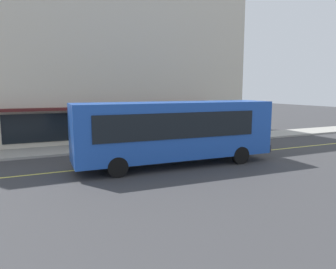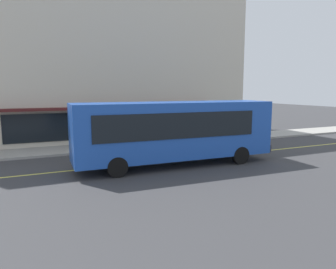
% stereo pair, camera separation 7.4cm
% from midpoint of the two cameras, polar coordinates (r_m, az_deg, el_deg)
% --- Properties ---
extents(ground, '(120.00, 120.00, 0.00)m').
position_cam_midpoint_polar(ground, '(18.37, -1.28, -4.93)').
color(ground, '#38383A').
extents(sidewalk, '(80.00, 3.14, 0.15)m').
position_cam_midpoint_polar(sidewalk, '(23.39, -6.53, -1.93)').
color(sidewalk, '#9E9B93').
rests_on(sidewalk, ground).
extents(lane_centre_stripe, '(36.00, 0.16, 0.01)m').
position_cam_midpoint_polar(lane_centre_stripe, '(18.37, -1.28, -4.92)').
color(lane_centre_stripe, '#D8D14C').
rests_on(lane_centre_stripe, ground).
extents(storefront_building, '(24.72, 10.50, 14.05)m').
position_cam_midpoint_polar(storefront_building, '(29.18, -13.03, 13.62)').
color(storefront_building, beige).
rests_on(storefront_building, ground).
extents(bus, '(11.20, 2.88, 3.50)m').
position_cam_midpoint_polar(bus, '(17.14, 1.57, 0.86)').
color(bus, '#1E4CAD').
rests_on(bus, ground).
extents(car_white, '(4.37, 2.00, 1.52)m').
position_cam_midpoint_polar(car_white, '(22.24, 4.12, -0.68)').
color(car_white, white).
rests_on(car_white, ground).
extents(pedestrian_waiting, '(0.34, 0.34, 1.77)m').
position_cam_midpoint_polar(pedestrian_waiting, '(28.40, 11.16, 2.10)').
color(pedestrian_waiting, black).
rests_on(pedestrian_waiting, sidewalk).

